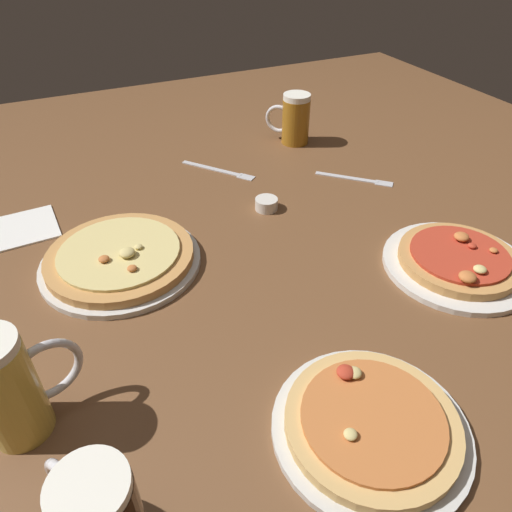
# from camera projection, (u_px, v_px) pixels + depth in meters

# --- Properties ---
(ground_plane) EXTENTS (2.40, 2.40, 0.03)m
(ground_plane) POSITION_uv_depth(u_px,v_px,m) (256.00, 270.00, 0.95)
(ground_plane) COLOR brown
(pizza_plate_near) EXTENTS (0.27, 0.27, 0.05)m
(pizza_plate_near) POSITION_uv_depth(u_px,v_px,m) (371.00, 424.00, 0.64)
(pizza_plate_near) COLOR silver
(pizza_plate_near) RESTS_ON ground_plane
(pizza_plate_far) EXTENTS (0.31, 0.31, 0.05)m
(pizza_plate_far) POSITION_uv_depth(u_px,v_px,m) (120.00, 258.00, 0.93)
(pizza_plate_far) COLOR silver
(pizza_plate_far) RESTS_ON ground_plane
(pizza_plate_side) EXTENTS (0.29, 0.29, 0.05)m
(pizza_plate_side) POSITION_uv_depth(u_px,v_px,m) (458.00, 261.00, 0.92)
(pizza_plate_side) COLOR silver
(pizza_plate_side) RESTS_ON ground_plane
(beer_mug_dark) EXTENTS (0.11, 0.11, 0.14)m
(beer_mug_dark) POSITION_uv_depth(u_px,v_px,m) (294.00, 119.00, 1.36)
(beer_mug_dark) COLOR #9E6619
(beer_mug_dark) RESTS_ON ground_plane
(beer_mug_pale) EXTENTS (0.14, 0.08, 0.17)m
(beer_mug_pale) POSITION_uv_depth(u_px,v_px,m) (9.00, 387.00, 0.60)
(beer_mug_pale) COLOR gold
(beer_mug_pale) RESTS_ON ground_plane
(ramekin_sauce) EXTENTS (0.05, 0.05, 0.03)m
(ramekin_sauce) POSITION_uv_depth(u_px,v_px,m) (266.00, 204.00, 1.09)
(ramekin_sauce) COLOR silver
(ramekin_sauce) RESTS_ON ground_plane
(napkin_folded) EXTENTS (0.17, 0.15, 0.01)m
(napkin_folded) POSITION_uv_depth(u_px,v_px,m) (18.00, 229.00, 1.03)
(napkin_folded) COLOR white
(napkin_folded) RESTS_ON ground_plane
(fork_left) EXTENTS (0.16, 0.15, 0.01)m
(fork_left) POSITION_uv_depth(u_px,v_px,m) (356.00, 178.00, 1.21)
(fork_left) COLOR silver
(fork_left) RESTS_ON ground_plane
(fork_spare) EXTENTS (0.15, 0.18, 0.01)m
(fork_spare) POSITION_uv_depth(u_px,v_px,m) (219.00, 170.00, 1.25)
(fork_spare) COLOR silver
(fork_spare) RESTS_ON ground_plane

